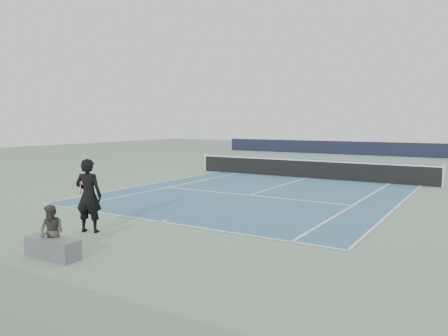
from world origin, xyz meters
The scene contains 7 objects.
ground centered at (0.00, 0.00, 0.00)m, with size 80.00×80.00×0.00m, color gray.
court_surface centered at (0.00, 0.00, 0.01)m, with size 10.97×23.77×0.01m, color #396787.
tennis_net centered at (0.00, 0.00, 0.50)m, with size 12.90×0.10×1.07m.
windscreen_far centered at (0.00, 17.88, 0.60)m, with size 30.00×0.25×1.20m, color black.
tennis_player centered at (-0.88, -13.74, 0.98)m, with size 0.89×0.76×1.97m.
tennis_ball centered at (-1.15, -14.10, 0.03)m, with size 0.06×0.06×0.06m, color #C2DE2D.
spectator_bench centered at (0.17, -15.69, 0.40)m, with size 1.42×0.73×1.16m.
Camera 1 is at (8.12, -21.59, 2.91)m, focal length 35.00 mm.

